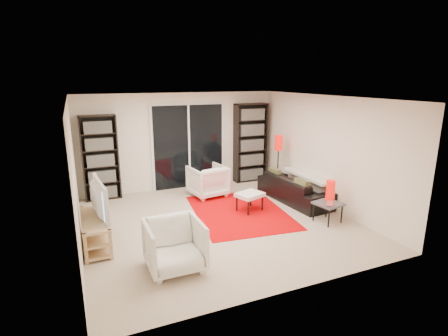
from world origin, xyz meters
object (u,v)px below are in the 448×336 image
at_px(bookshelf_left, 100,158).
at_px(floor_lamp, 278,148).
at_px(sofa, 295,188).
at_px(bookshelf_right, 251,143).
at_px(tv_stand, 96,230).
at_px(ottoman, 250,196).
at_px(side_table, 328,205).
at_px(armchair_back, 208,181).
at_px(armchair_front, 175,245).

bearing_deg(bookshelf_left, floor_lamp, -13.34).
xyz_separation_m(sofa, floor_lamp, (0.08, 0.89, 0.77)).
height_order(bookshelf_right, sofa, bookshelf_right).
distance_m(tv_stand, ottoman, 3.12).
distance_m(sofa, side_table, 1.31).
height_order(bookshelf_right, armchair_back, bookshelf_right).
bearing_deg(bookshelf_right, ottoman, -117.50).
bearing_deg(floor_lamp, tv_stand, -162.04).
bearing_deg(bookshelf_right, floor_lamp, -74.56).
height_order(bookshelf_right, ottoman, bookshelf_right).
distance_m(bookshelf_left, armchair_back, 2.52).
bearing_deg(sofa, bookshelf_right, 1.44).
distance_m(bookshelf_left, floor_lamp, 4.23).
bearing_deg(side_table, bookshelf_left, 141.02).
height_order(armchair_back, ottoman, armchair_back).
bearing_deg(floor_lamp, armchair_front, -141.58).
xyz_separation_m(bookshelf_left, tv_stand, (-0.31, -2.41, -0.71)).
distance_m(sofa, armchair_front, 3.79).
height_order(bookshelf_left, armchair_back, bookshelf_left).
xyz_separation_m(armchair_front, ottoman, (2.08, 1.64, -0.03)).
bearing_deg(side_table, sofa, 84.61).
distance_m(armchair_front, floor_lamp, 4.41).
bearing_deg(armchair_back, sofa, 139.07).
relative_size(bookshelf_right, side_table, 3.84).
height_order(armchair_front, floor_lamp, floor_lamp).
bearing_deg(ottoman, side_table, -44.84).
relative_size(bookshelf_left, armchair_front, 2.37).
bearing_deg(armchair_back, tv_stand, 24.03).
relative_size(armchair_back, side_table, 1.49).
distance_m(tv_stand, armchair_back, 3.11).
distance_m(side_table, floor_lamp, 2.31).
bearing_deg(bookshelf_left, sofa, -24.85).
xyz_separation_m(armchair_front, floor_lamp, (3.41, 2.71, 0.68)).
bearing_deg(tv_stand, side_table, -10.15).
xyz_separation_m(armchair_back, armchair_front, (-1.61, -2.92, 0.00)).
xyz_separation_m(tv_stand, armchair_front, (1.02, -1.27, 0.11)).
xyz_separation_m(ottoman, side_table, (1.13, -1.13, 0.01)).
bearing_deg(armchair_front, side_table, 8.88).
bearing_deg(bookshelf_right, armchair_front, -130.48).
distance_m(tv_stand, floor_lamp, 4.73).
bearing_deg(armchair_front, armchair_back, 60.91).
xyz_separation_m(tv_stand, sofa, (4.35, 0.54, 0.03)).
relative_size(tv_stand, side_table, 2.39).
xyz_separation_m(sofa, ottoman, (-1.25, -0.17, 0.05)).
relative_size(tv_stand, sofa, 0.66).
bearing_deg(bookshelf_left, ottoman, -36.28).
bearing_deg(bookshelf_right, armchair_back, -153.54).
relative_size(sofa, armchair_front, 2.40).
bearing_deg(side_table, armchair_front, -170.95).
bearing_deg(floor_lamp, ottoman, -141.32).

